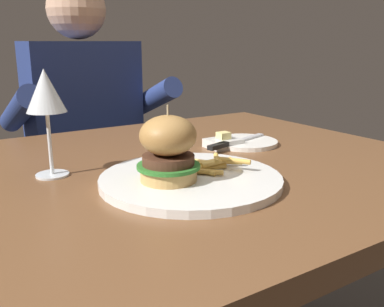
{
  "coord_description": "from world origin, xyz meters",
  "views": [
    {
      "loc": [
        -0.38,
        -0.71,
        0.98
      ],
      "look_at": [
        0.02,
        -0.09,
        0.78
      ],
      "focal_mm": 40.0,
      "sensor_mm": 36.0,
      "label": 1
    }
  ],
  "objects": [
    {
      "name": "fries_pile",
      "position": [
        0.05,
        -0.11,
        0.76
      ],
      "size": [
        0.12,
        0.12,
        0.02
      ],
      "color": "gold",
      "rests_on": "main_plate"
    },
    {
      "name": "diner_person",
      "position": [
        0.09,
        0.71,
        0.56
      ],
      "size": [
        0.51,
        0.36,
        1.18
      ],
      "color": "#282833",
      "rests_on": "ground"
    },
    {
      "name": "main_plate",
      "position": [
        0.0,
        -0.12,
        0.75
      ],
      "size": [
        0.32,
        0.32,
        0.01
      ],
      "primitive_type": "cylinder",
      "color": "white",
      "rests_on": "dining_table"
    },
    {
      "name": "bread_plate",
      "position": [
        0.27,
        0.06,
        0.74
      ],
      "size": [
        0.16,
        0.16,
        0.01
      ],
      "primitive_type": "cylinder",
      "color": "white",
      "rests_on": "dining_table"
    },
    {
      "name": "dining_table",
      "position": [
        0.0,
        0.0,
        0.65
      ],
      "size": [
        1.15,
        0.87,
        0.74
      ],
      "color": "brown",
      "rests_on": "ground"
    },
    {
      "name": "wine_glass",
      "position": [
        -0.19,
        0.06,
        0.89
      ],
      "size": [
        0.07,
        0.07,
        0.19
      ],
      "color": "silver",
      "rests_on": "dining_table"
    },
    {
      "name": "burger_sandwich",
      "position": [
        -0.04,
        -0.12,
        0.81
      ],
      "size": [
        0.11,
        0.11,
        0.13
      ],
      "color": "tan",
      "rests_on": "main_plate"
    },
    {
      "name": "butter_dish",
      "position": [
        0.21,
        0.06,
        0.75
      ],
      "size": [
        0.08,
        0.06,
        0.04
      ],
      "color": "white",
      "rests_on": "dining_table"
    },
    {
      "name": "table_knife",
      "position": [
        0.22,
        0.04,
        0.75
      ],
      "size": [
        0.2,
        0.07,
        0.01
      ],
      "color": "silver",
      "rests_on": "bread_plate"
    }
  ]
}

